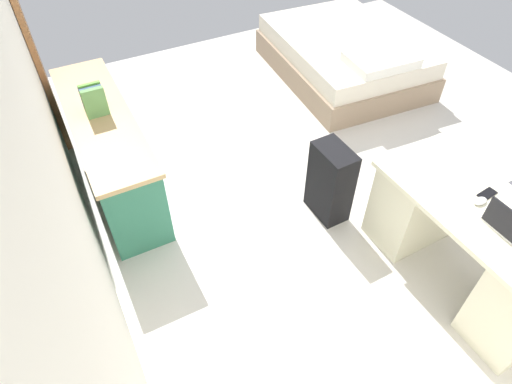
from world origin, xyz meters
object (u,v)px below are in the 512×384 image
Objects in this scene: laptop at (512,227)px; desk at (467,245)px; bed at (344,56)px; figurine_small at (88,89)px; credenza at (110,150)px; computer_mouse at (480,201)px; suitcase_black at (330,182)px; cell_phone_by_mouse at (487,194)px.

desk is at bearing -6.61° from laptop.
figurine_small is (-0.27, 2.87, 0.55)m from bed.
computer_mouse is at bearing -137.03° from credenza.
desk is 14.53× the size of computer_mouse.
computer_mouse is (-2.68, 0.93, 0.50)m from bed.
figurine_small reaches higher than suitcase_black.
bed is at bearing -78.24° from credenza.
figurine_small reaches higher than credenza.
credenza is (2.15, 1.92, -0.01)m from desk.
credenza is 2.69× the size of suitcase_black.
computer_mouse is 0.11m from cell_phone_by_mouse.
bed is at bearing -84.61° from figurine_small.
figurine_small is (2.67, 1.90, 0.01)m from laptop.
laptop reaches higher than computer_mouse.
cell_phone_by_mouse is 1.24× the size of figurine_small.
bed is at bearing -23.87° from cell_phone_by_mouse.
bed is 2.99× the size of suitcase_black.
figurine_small is at bearing 35.51° from laptop.
desk reaches higher than suitcase_black.
figurine_small is (2.41, 1.94, 0.05)m from computer_mouse.
figurine_small reaches higher than computer_mouse.
laptop is (-0.19, 0.02, 0.40)m from desk.
bed is 2.25m from suitcase_black.
laptop is 0.32m from cell_phone_by_mouse.
laptop is 2.31× the size of cell_phone_by_mouse.
desk is at bearing -138.16° from credenza.
cell_phone_by_mouse is (-0.89, -0.57, 0.40)m from suitcase_black.
credenza is 2.93m from bed.
computer_mouse reaches higher than credenza.
cell_phone_by_mouse is at bearing -139.36° from figurine_small.
cell_phone_by_mouse is 3.13m from figurine_small.
suitcase_black is 1.13m from cell_phone_by_mouse.
figurine_small is (2.47, 1.92, 0.41)m from desk.
computer_mouse is at bearing -7.88° from laptop.
desk is 4.62× the size of laptop.
bed is 2.82m from cell_phone_by_mouse.
credenza is at bearing 41.84° from desk.
figurine_small reaches higher than bed.
suitcase_black is (-1.16, -1.47, -0.04)m from credenza.
suitcase_black is 6.68× the size of computer_mouse.
desk is 10.68× the size of cell_phone_by_mouse.
figurine_small is at bearing 34.16° from cell_phone_by_mouse.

